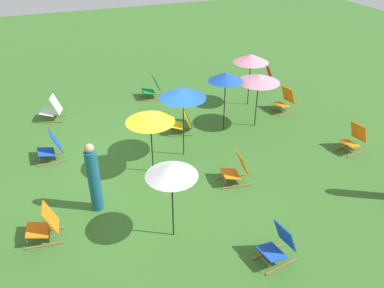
# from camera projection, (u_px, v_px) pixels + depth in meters

# --- Properties ---
(ground_plane) EXTENTS (40.00, 40.00, 0.00)m
(ground_plane) POSITION_uv_depth(u_px,v_px,m) (150.00, 168.00, 10.44)
(ground_plane) COLOR #386B28
(deckchair_0) EXTENTS (0.62, 0.84, 0.83)m
(deckchair_0) POSITION_uv_depth(u_px,v_px,m) (354.00, 139.00, 11.06)
(deckchair_0) COLOR olive
(deckchair_0) RESTS_ON ground
(deckchair_1) EXTENTS (0.68, 0.87, 0.83)m
(deckchair_1) POSITION_uv_depth(u_px,v_px,m) (52.00, 109.00, 12.68)
(deckchair_1) COLOR olive
(deckchair_1) RESTS_ON ground
(deckchair_2) EXTENTS (0.51, 0.78, 0.83)m
(deckchair_2) POSITION_uv_depth(u_px,v_px,m) (51.00, 148.00, 10.64)
(deckchair_2) COLOR olive
(deckchair_2) RESTS_ON ground
(deckchair_3) EXTENTS (0.65, 0.85, 0.83)m
(deckchair_3) POSITION_uv_depth(u_px,v_px,m) (284.00, 101.00, 13.26)
(deckchair_3) COLOR olive
(deckchair_3) RESTS_ON ground
(deckchair_4) EXTENTS (0.59, 0.83, 0.83)m
(deckchair_4) POSITION_uv_depth(u_px,v_px,m) (278.00, 245.00, 7.55)
(deckchair_4) COLOR olive
(deckchair_4) RESTS_ON ground
(deckchair_5) EXTENTS (0.67, 0.86, 0.83)m
(deckchair_5) POSITION_uv_depth(u_px,v_px,m) (182.00, 122.00, 11.93)
(deckchair_5) COLOR olive
(deckchair_5) RESTS_ON ground
(deckchair_6) EXTENTS (0.55, 0.80, 0.83)m
(deckchair_6) POSITION_uv_depth(u_px,v_px,m) (44.00, 225.00, 8.03)
(deckchair_6) COLOR olive
(deckchair_6) RESTS_ON ground
(deckchair_9) EXTENTS (0.64, 0.85, 0.83)m
(deckchair_9) POSITION_uv_depth(u_px,v_px,m) (265.00, 77.00, 15.12)
(deckchair_9) COLOR olive
(deckchair_9) RESTS_ON ground
(deckchair_10) EXTENTS (0.51, 0.78, 0.83)m
(deckchair_10) POSITION_uv_depth(u_px,v_px,m) (153.00, 88.00, 14.17)
(deckchair_10) COLOR olive
(deckchair_10) RESTS_ON ground
(deckchair_11) EXTENTS (0.57, 0.82, 0.83)m
(deckchair_11) POSITION_uv_depth(u_px,v_px,m) (237.00, 170.00, 9.74)
(deckchair_11) COLOR olive
(deckchair_11) RESTS_ON ground
(umbrella_0) EXTENTS (1.22, 1.22, 2.03)m
(umbrella_0) POSITION_uv_depth(u_px,v_px,m) (183.00, 93.00, 10.08)
(umbrella_0) COLOR black
(umbrella_0) RESTS_ON ground
(umbrella_1) EXTENTS (1.03, 1.03, 1.88)m
(umbrella_1) POSITION_uv_depth(u_px,v_px,m) (226.00, 77.00, 11.39)
(umbrella_1) COLOR black
(umbrella_1) RESTS_ON ground
(umbrella_2) EXTENTS (1.03, 1.03, 1.83)m
(umbrella_2) POSITION_uv_depth(u_px,v_px,m) (171.00, 170.00, 7.46)
(umbrella_2) COLOR black
(umbrella_2) RESTS_ON ground
(umbrella_3) EXTENTS (1.28, 1.28, 1.72)m
(umbrella_3) POSITION_uv_depth(u_px,v_px,m) (259.00, 78.00, 11.69)
(umbrella_3) COLOR black
(umbrella_3) RESTS_ON ground
(umbrella_4) EXTENTS (1.22, 1.22, 1.77)m
(umbrella_4) POSITION_uv_depth(u_px,v_px,m) (150.00, 116.00, 9.51)
(umbrella_4) COLOR black
(umbrella_4) RESTS_ON ground
(umbrella_5) EXTENTS (1.19, 1.19, 1.82)m
(umbrella_5) POSITION_uv_depth(u_px,v_px,m) (251.00, 58.00, 13.02)
(umbrella_5) COLOR black
(umbrella_5) RESTS_ON ground
(person_0) EXTENTS (0.36, 0.36, 1.72)m
(person_0) POSITION_uv_depth(u_px,v_px,m) (94.00, 179.00, 8.64)
(person_0) COLOR #195972
(person_0) RESTS_ON ground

